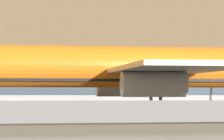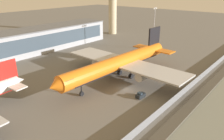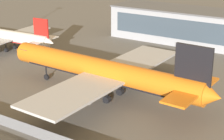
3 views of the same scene
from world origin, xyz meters
name	(u,v)px [view 1 (image 1 of 3)]	position (x,y,z in m)	size (l,w,h in m)	color
ground_plane	(96,120)	(0.00, 0.00, 0.00)	(500.00, 500.00, 0.00)	#66635E
shoreline_seawall	(139,126)	(0.00, -20.50, 0.25)	(320.00, 3.00, 0.50)	#474238
perimeter_fence	(127,114)	(0.00, -16.00, 1.16)	(280.00, 0.10, 2.31)	slate
cargo_jet_orange	(135,69)	(6.05, 6.84, 6.04)	(56.67, 48.78, 15.84)	orange
baggage_tug	(89,115)	(-1.91, -6.92, 0.81)	(3.29, 1.79, 1.80)	#1E2328
terminal_building	(108,80)	(13.21, 61.93, 5.83)	(71.15, 16.44, 11.62)	#9EA3AD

